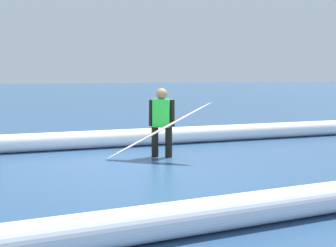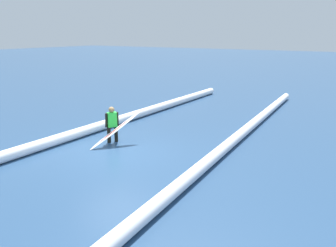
{
  "view_description": "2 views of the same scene",
  "coord_description": "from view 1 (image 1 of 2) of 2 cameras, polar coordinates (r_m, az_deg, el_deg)",
  "views": [
    {
      "loc": [
        2.19,
        7.43,
        1.65
      ],
      "look_at": [
        -0.45,
        0.31,
        0.81
      ],
      "focal_mm": 47.58,
      "sensor_mm": 36.0,
      "label": 1
    },
    {
      "loc": [
        8.46,
        7.48,
        4.02
      ],
      "look_at": [
        -1.19,
        1.36,
        0.95
      ],
      "focal_mm": 36.13,
      "sensor_mm": 36.0,
      "label": 2
    }
  ],
  "objects": [
    {
      "name": "wave_crest_foreground",
      "position": [
        11.1,
        7.07,
        -1.22
      ],
      "size": [
        18.96,
        0.58,
        0.39
      ],
      "primitive_type": "cylinder",
      "rotation": [
        0.0,
        1.57,
        -0.01
      ],
      "color": "white",
      "rests_on": "ground_plane"
    },
    {
      "name": "ground_plane",
      "position": [
        7.92,
        -3.85,
        -5.69
      ],
      "size": [
        148.13,
        148.13,
        0.0
      ],
      "primitive_type": "plane",
      "color": "navy"
    },
    {
      "name": "surfer",
      "position": [
        8.83,
        -0.81,
        0.57
      ],
      "size": [
        0.46,
        0.35,
        1.37
      ],
      "rotation": [
        0.0,
        0.0,
        5.74
      ],
      "color": "black",
      "rests_on": "ground_plane"
    },
    {
      "name": "surfboard",
      "position": [
        8.48,
        -1.34,
        -1.03
      ],
      "size": [
        1.99,
        1.05,
        1.16
      ],
      "color": "white",
      "rests_on": "ground_plane"
    }
  ]
}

